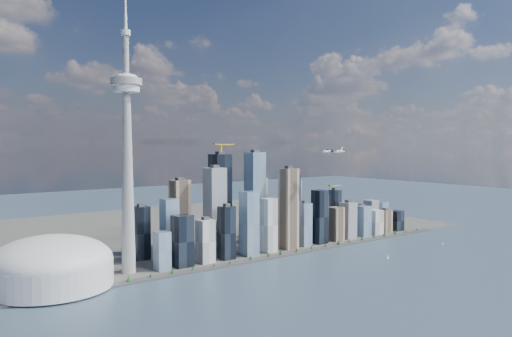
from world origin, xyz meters
TOP-DOWN VIEW (x-y plane):
  - ground at (0.00, 0.00)m, footprint 4000.00×4000.00m
  - seawall at (0.00, 250.00)m, footprint 1100.00×22.00m
  - land at (0.00, 700.00)m, footprint 1400.00×900.00m
  - shoreline_trees at (0.00, 250.00)m, footprint 960.53×7.20m
  - skyscraper_cluster at (59.62, 336.82)m, footprint 736.00×142.00m
  - needle_tower at (-300.00, 310.00)m, footprint 56.00×56.00m
  - dome_stadium at (-440.00, 300.00)m, footprint 200.00×200.00m
  - airplane at (153.58, 229.66)m, footprint 59.65×53.09m
  - sailboat_west at (184.61, 98.12)m, footprint 7.49×2.19m
  - sailboat_east at (410.10, 112.81)m, footprint 5.92×1.73m

SIDE VIEW (x-z plane):
  - ground at x=0.00m, z-range 0.00..0.00m
  - land at x=0.00m, z-range 0.00..3.00m
  - seawall at x=0.00m, z-range 0.00..4.00m
  - sailboat_east at x=410.10m, z-range -1.48..6.76m
  - sailboat_west at x=184.61m, z-range -1.87..8.55m
  - shoreline_trees at x=0.00m, z-range 4.38..13.18m
  - dome_stadium at x=-440.00m, z-range -3.56..82.44m
  - skyscraper_cluster at x=59.62m, z-range -46.04..194.68m
  - airplane at x=153.58m, z-range 217.12..231.76m
  - needle_tower at x=-300.00m, z-range -39.41..511.09m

